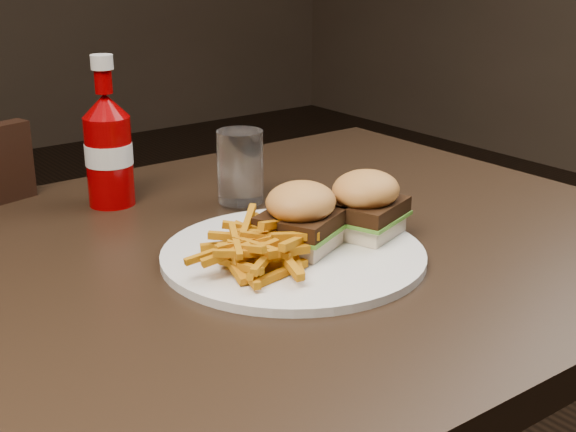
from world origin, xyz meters
TOP-DOWN VIEW (x-y plane):
  - dining_table at (0.00, 0.00)m, footprint 1.20×0.80m
  - plate at (0.09, -0.06)m, footprint 0.31×0.31m
  - sandwich_half_a at (0.10, -0.06)m, footprint 0.10×0.10m
  - sandwich_half_b at (0.19, -0.07)m, footprint 0.10×0.09m
  - fries_pile at (0.03, -0.07)m, footprint 0.13×0.13m
  - ketchup_bottle at (0.01, 0.25)m, footprint 0.08×0.08m
  - tumbler at (0.15, 0.14)m, footprint 0.08×0.08m

SIDE VIEW (x-z plane):
  - dining_table at x=0.00m, z-range 0.71..0.75m
  - plate at x=0.09m, z-range 0.75..0.76m
  - sandwich_half_a at x=0.10m, z-range 0.76..0.78m
  - sandwich_half_b at x=0.19m, z-range 0.76..0.78m
  - fries_pile at x=0.03m, z-range 0.76..0.80m
  - tumbler at x=0.15m, z-range 0.76..0.85m
  - ketchup_bottle at x=0.01m, z-range 0.75..0.87m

